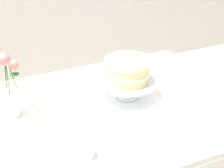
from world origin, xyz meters
TOP-DOWN VIEW (x-y plane):
  - dining_table at (0.00, -0.02)m, footprint 1.40×1.00m
  - linen_napkin at (0.16, 0.05)m, footprint 0.35×0.35m
  - cake_stand at (0.16, 0.05)m, footprint 0.29×0.29m
  - layer_cake at (0.16, 0.05)m, footprint 0.22×0.22m
  - flower_vase at (-0.39, 0.13)m, footprint 0.11×0.13m
  - teacup at (-0.19, -0.30)m, footprint 0.12×0.12m

SIDE VIEW (x-z plane):
  - dining_table at x=0.00m, z-range 0.28..1.02m
  - linen_napkin at x=0.16m, z-range 0.74..0.74m
  - teacup at x=-0.19m, z-range 0.73..0.80m
  - cake_stand at x=0.16m, z-range 0.77..0.87m
  - flower_vase at x=-0.39m, z-range 0.71..1.05m
  - layer_cake at x=0.16m, z-range 0.84..0.96m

